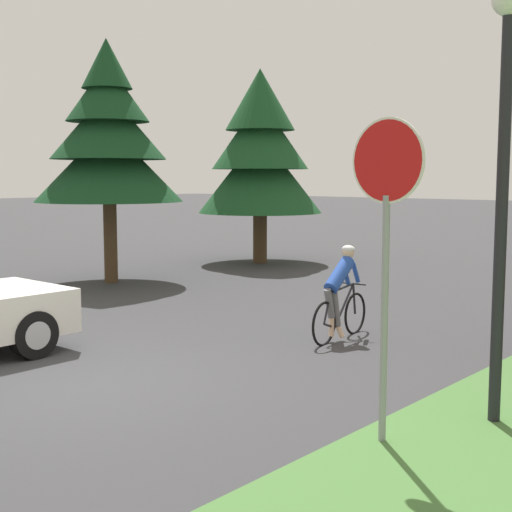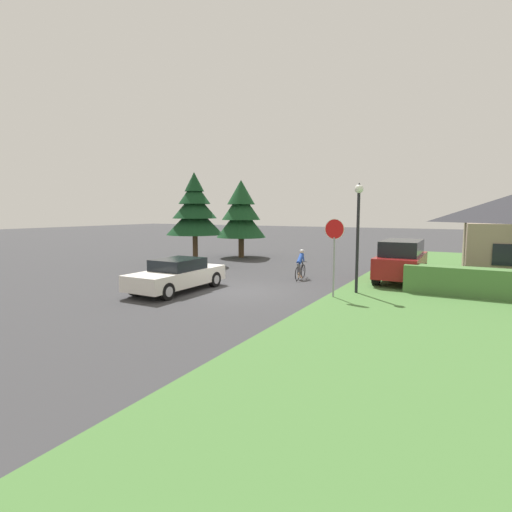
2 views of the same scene
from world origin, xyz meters
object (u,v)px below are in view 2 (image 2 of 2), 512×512
street_lamp (358,219)px  conifer_tall_near (195,211)px  cyclist (300,265)px  stop_sign (334,241)px  parked_suv_right (401,260)px  conifer_tall_far (241,213)px  sedan_left_lane (177,275)px

street_lamp → conifer_tall_near: 11.37m
cyclist → stop_sign: stop_sign is taller
parked_suv_right → street_lamp: bearing=162.2°
parked_suv_right → conifer_tall_far: conifer_tall_far is taller
parked_suv_right → conifer_tall_far: size_ratio=0.83×
cyclist → street_lamp: 4.55m
parked_suv_right → stop_sign: size_ratio=1.52×
sedan_left_lane → stop_sign: (6.11, 1.99, 1.51)m
street_lamp → parked_suv_right: bearing=72.9°
cyclist → street_lamp: (3.32, -2.06, 2.33)m
cyclist → street_lamp: bearing=-127.3°
stop_sign → conifer_tall_near: conifer_tall_near is taller
conifer_tall_near → stop_sign: bearing=-24.5°
parked_suv_right → conifer_tall_near: conifer_tall_near is taller
sedan_left_lane → stop_sign: 6.60m
sedan_left_lane → stop_sign: bearing=-71.6°
parked_suv_right → stop_sign: 5.42m
stop_sign → conifer_tall_far: bearing=-40.2°
sedan_left_lane → conifer_tall_near: size_ratio=0.81×
cyclist → street_lamp: size_ratio=0.37×
cyclist → stop_sign: 4.54m
conifer_tall_near → conifer_tall_far: size_ratio=1.02×
street_lamp → conifer_tall_near: (-10.83, 3.44, 0.34)m
stop_sign → street_lamp: street_lamp is taller
stop_sign → conifer_tall_near: size_ratio=0.54×
sedan_left_lane → stop_sign: stop_sign is taller
stop_sign → conifer_tall_far: (-10.14, 9.99, 1.04)m
street_lamp → conifer_tall_near: conifer_tall_near is taller
cyclist → street_lamp: street_lamp is taller
sedan_left_lane → conifer_tall_far: size_ratio=0.82×
parked_suv_right → conifer_tall_near: bearing=90.8°
sedan_left_lane → street_lamp: size_ratio=1.02×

